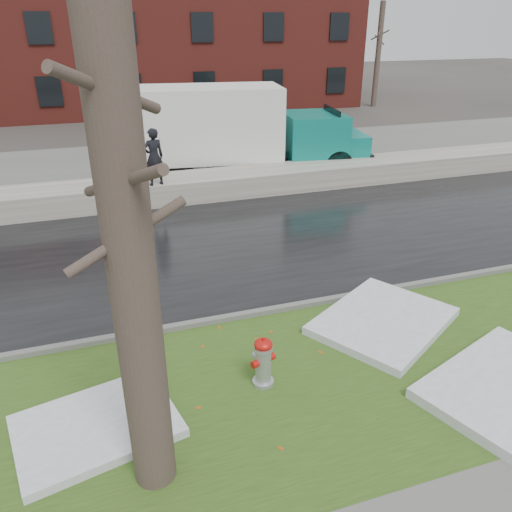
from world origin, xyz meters
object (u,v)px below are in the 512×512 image
object	(u,v)px
tree	(128,242)
box_truck	(238,130)
fire_hydrant	(263,359)
worker	(154,157)

from	to	relation	value
tree	box_truck	size ratio (longest dim) A/B	0.66
tree	fire_hydrant	bearing A→B (deg)	33.35
fire_hydrant	tree	size ratio (longest dim) A/B	0.14
box_truck	worker	xyz separation A→B (m)	(-3.46, -2.66, -0.11)
tree	worker	bearing A→B (deg)	81.62
worker	fire_hydrant	bearing A→B (deg)	79.11
fire_hydrant	box_truck	distance (m)	12.23
box_truck	worker	distance (m)	4.37
fire_hydrant	worker	size ratio (longest dim) A/B	0.51
tree	worker	size ratio (longest dim) A/B	3.76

